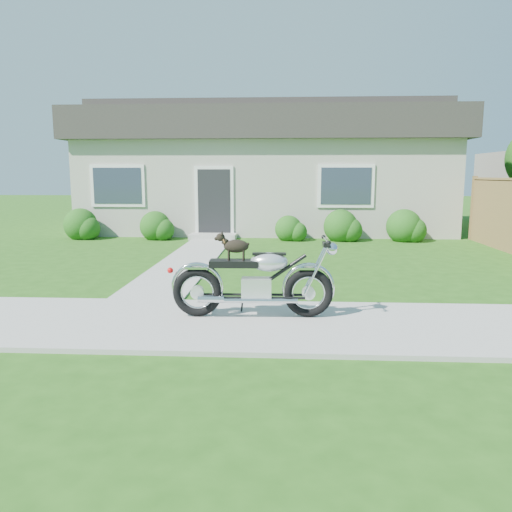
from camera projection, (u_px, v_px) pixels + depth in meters
The scene contains 8 objects.
ground at pixel (233, 324), 6.56m from camera, with size 80.00×80.00×0.00m, color #235114.
sidewalk at pixel (233, 323), 6.56m from camera, with size 24.00×2.20×0.04m, color #9E9B93.
walkway at pixel (191, 259), 11.57m from camera, with size 1.20×8.00×0.03m, color #9E9B93.
house at pixel (267, 168), 18.03m from camera, with size 12.60×7.03×4.50m.
shrub_row at pixel (254, 226), 14.88m from camera, with size 10.73×1.02×1.02m.
potted_plant_left at pixel (158, 227), 15.11m from camera, with size 0.66×0.57×0.73m, color #255D18.
potted_plant_right at pixel (289, 228), 14.88m from camera, with size 0.41×0.41×0.73m, color #3D701F.
motorcycle_with_dog at pixel (256, 280), 6.69m from camera, with size 2.22×0.60×1.14m.
Camera 1 is at (0.67, -6.30, 1.95)m, focal length 35.00 mm.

